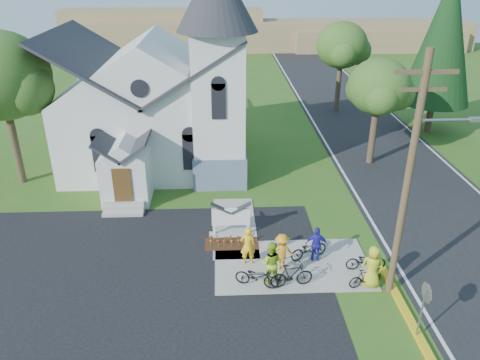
{
  "coord_description": "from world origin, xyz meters",
  "views": [
    {
      "loc": [
        -1.66,
        -16.9,
        12.68
      ],
      "look_at": [
        -0.67,
        5.0,
        2.2
      ],
      "focal_mm": 35.0,
      "sensor_mm": 36.0,
      "label": 1
    }
  ],
  "objects_px": {
    "bike_2": "(309,249)",
    "cyclist_2": "(317,244)",
    "bike_0": "(257,276)",
    "bike_4": "(366,261)",
    "cyclist_1": "(271,263)",
    "church_sign": "(231,217)",
    "stop_sign": "(425,300)",
    "cyclist_0": "(248,246)",
    "bike_1": "(292,275)",
    "cyclist_4": "(373,267)",
    "cyclist_3": "(282,252)",
    "bike_3": "(365,278)",
    "utility_pole": "(410,174)"
  },
  "relations": [
    {
      "from": "bike_0",
      "to": "bike_3",
      "type": "relative_size",
      "value": 1.25
    },
    {
      "from": "stop_sign",
      "to": "cyclist_4",
      "type": "relative_size",
      "value": 1.27
    },
    {
      "from": "cyclist_0",
      "to": "bike_4",
      "type": "bearing_deg",
      "value": 170.53
    },
    {
      "from": "stop_sign",
      "to": "bike_4",
      "type": "height_order",
      "value": "stop_sign"
    },
    {
      "from": "church_sign",
      "to": "bike_0",
      "type": "relative_size",
      "value": 1.18
    },
    {
      "from": "bike_2",
      "to": "bike_4",
      "type": "relative_size",
      "value": 1.05
    },
    {
      "from": "stop_sign",
      "to": "cyclist_3",
      "type": "xyz_separation_m",
      "value": [
        -4.47,
        4.46,
        -0.86
      ]
    },
    {
      "from": "utility_pole",
      "to": "bike_2",
      "type": "distance_m",
      "value": 6.25
    },
    {
      "from": "cyclist_2",
      "to": "cyclist_4",
      "type": "relative_size",
      "value": 0.88
    },
    {
      "from": "bike_0",
      "to": "cyclist_4",
      "type": "relative_size",
      "value": 0.96
    },
    {
      "from": "cyclist_1",
      "to": "bike_1",
      "type": "bearing_deg",
      "value": 166.37
    },
    {
      "from": "cyclist_1",
      "to": "bike_3",
      "type": "height_order",
      "value": "cyclist_1"
    },
    {
      "from": "utility_pole",
      "to": "stop_sign",
      "type": "xyz_separation_m",
      "value": [
        0.07,
        -2.7,
        -3.62
      ]
    },
    {
      "from": "cyclist_0",
      "to": "bike_2",
      "type": "xyz_separation_m",
      "value": [
        2.84,
        0.29,
        -0.45
      ]
    },
    {
      "from": "cyclist_1",
      "to": "church_sign",
      "type": "bearing_deg",
      "value": -59.39
    },
    {
      "from": "utility_pole",
      "to": "bike_0",
      "type": "bearing_deg",
      "value": 174.47
    },
    {
      "from": "church_sign",
      "to": "bike_0",
      "type": "height_order",
      "value": "church_sign"
    },
    {
      "from": "utility_pole",
      "to": "cyclist_1",
      "type": "xyz_separation_m",
      "value": [
        -4.99,
        0.81,
        -4.37
      ]
    },
    {
      "from": "stop_sign",
      "to": "cyclist_2",
      "type": "bearing_deg",
      "value": 119.31
    },
    {
      "from": "utility_pole",
      "to": "bike_4",
      "type": "xyz_separation_m",
      "value": [
        -0.66,
        1.48,
        -4.89
      ]
    },
    {
      "from": "cyclist_1",
      "to": "cyclist_2",
      "type": "distance_m",
      "value": 2.71
    },
    {
      "from": "stop_sign",
      "to": "bike_4",
      "type": "bearing_deg",
      "value": 99.96
    },
    {
      "from": "bike_0",
      "to": "cyclist_1",
      "type": "height_order",
      "value": "cyclist_1"
    },
    {
      "from": "bike_0",
      "to": "bike_4",
      "type": "height_order",
      "value": "bike_0"
    },
    {
      "from": "bike_4",
      "to": "cyclist_1",
      "type": "bearing_deg",
      "value": 99.82
    },
    {
      "from": "cyclist_1",
      "to": "cyclist_4",
      "type": "relative_size",
      "value": 1.01
    },
    {
      "from": "cyclist_4",
      "to": "cyclist_2",
      "type": "bearing_deg",
      "value": -30.09
    },
    {
      "from": "bike_2",
      "to": "cyclist_2",
      "type": "bearing_deg",
      "value": -143.81
    },
    {
      "from": "cyclist_1",
      "to": "cyclist_2",
      "type": "xyz_separation_m",
      "value": [
        2.26,
        1.49,
        -0.13
      ]
    },
    {
      "from": "cyclist_0",
      "to": "cyclist_4",
      "type": "xyz_separation_m",
      "value": [
        5.1,
        -1.85,
        0.04
      ]
    },
    {
      "from": "cyclist_3",
      "to": "cyclist_4",
      "type": "height_order",
      "value": "cyclist_4"
    },
    {
      "from": "utility_pole",
      "to": "bike_1",
      "type": "bearing_deg",
      "value": 173.71
    },
    {
      "from": "church_sign",
      "to": "bike_2",
      "type": "xyz_separation_m",
      "value": [
        3.53,
        -2.21,
        -0.49
      ]
    },
    {
      "from": "bike_1",
      "to": "cyclist_4",
      "type": "height_order",
      "value": "cyclist_4"
    },
    {
      "from": "cyclist_1",
      "to": "bike_2",
      "type": "relative_size",
      "value": 1.06
    },
    {
      "from": "bike_0",
      "to": "bike_1",
      "type": "distance_m",
      "value": 1.47
    },
    {
      "from": "bike_0",
      "to": "bike_4",
      "type": "relative_size",
      "value": 1.05
    },
    {
      "from": "stop_sign",
      "to": "bike_1",
      "type": "bearing_deg",
      "value": 143.11
    },
    {
      "from": "utility_pole",
      "to": "cyclist_2",
      "type": "bearing_deg",
      "value": 139.97
    },
    {
      "from": "cyclist_0",
      "to": "church_sign",
      "type": "bearing_deg",
      "value": -76.31
    },
    {
      "from": "stop_sign",
      "to": "bike_0",
      "type": "height_order",
      "value": "stop_sign"
    },
    {
      "from": "stop_sign",
      "to": "cyclist_0",
      "type": "distance_m",
      "value": 7.74
    },
    {
      "from": "bike_1",
      "to": "stop_sign",
      "type": "bearing_deg",
      "value": -135.43
    },
    {
      "from": "cyclist_1",
      "to": "bike_4",
      "type": "height_order",
      "value": "cyclist_1"
    },
    {
      "from": "stop_sign",
      "to": "cyclist_2",
      "type": "distance_m",
      "value": 5.8
    },
    {
      "from": "stop_sign",
      "to": "cyclist_1",
      "type": "distance_m",
      "value": 6.2
    },
    {
      "from": "stop_sign",
      "to": "bike_2",
      "type": "distance_m",
      "value": 6.17
    },
    {
      "from": "bike_0",
      "to": "bike_2",
      "type": "bearing_deg",
      "value": -34.57
    },
    {
      "from": "bike_1",
      "to": "bike_3",
      "type": "relative_size",
      "value": 1.25
    },
    {
      "from": "bike_1",
      "to": "bike_3",
      "type": "xyz_separation_m",
      "value": [
        3.11,
        -0.16,
        -0.11
      ]
    }
  ]
}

